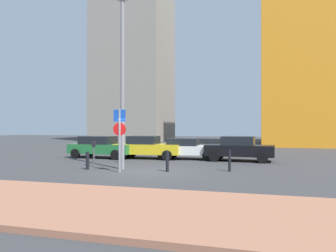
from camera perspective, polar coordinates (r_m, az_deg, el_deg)
name	(u,v)px	position (r m, az deg, el deg)	size (l,w,h in m)	color
ground_plane	(150,171)	(15.48, -3.29, -7.95)	(120.00, 120.00, 0.00)	#38383A
sidewalk_brick	(62,203)	(9.25, -18.25, -12.75)	(40.00, 4.49, 0.14)	#9E664C
parked_car_green	(101,147)	(22.39, -11.80, -3.59)	(4.57, 2.13, 1.48)	#237238
parked_car_yellow	(147,147)	(21.53, -3.67, -3.73)	(4.46, 2.16, 1.50)	gold
parked_car_white	(186,148)	(21.09, 3.20, -3.95)	(4.28, 2.11, 1.37)	white
parked_car_black	(239,148)	(20.38, 12.49, -3.88)	(4.21, 2.18, 1.52)	black
parking_sign_post	(120,132)	(15.01, -8.56, -1.14)	(0.59, 0.16, 2.92)	gray
parking_meter	(94,150)	(17.58, -12.99, -4.17)	(0.18, 0.14, 1.34)	#4C4C51
street_lamp	(122,69)	(16.39, -8.06, 9.93)	(0.70, 0.36, 8.65)	gray
traffic_bollard_near	(230,161)	(15.52, 10.83, -6.06)	(0.13, 0.13, 1.00)	black
traffic_bollard_mid	(167,161)	(15.20, -0.12, -6.27)	(0.15, 0.15, 0.96)	black
traffic_bollard_far	(121,155)	(19.20, -8.35, -5.13)	(0.16, 0.16, 0.88)	#B7B7BC
traffic_bollard_edge	(88,161)	(16.45, -14.04, -5.94)	(0.16, 0.16, 0.88)	black
building_colorful_midrise	(332,38)	(43.25, 27.02, 13.64)	(15.85, 12.83, 24.88)	orange
building_under_construction	(134,67)	(51.04, -6.04, 10.30)	(10.51, 10.14, 22.85)	gray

